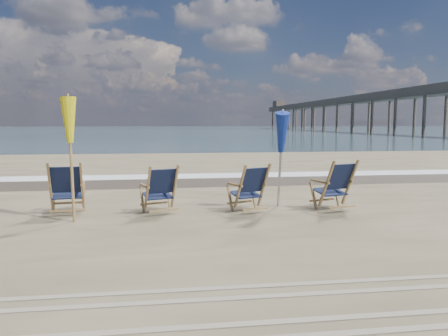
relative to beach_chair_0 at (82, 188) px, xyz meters
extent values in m
plane|color=#3B5562|center=(2.91, 125.82, -0.54)|extent=(400.00, 400.00, 0.00)
cube|color=silver|center=(2.91, 6.12, -0.54)|extent=(200.00, 1.40, 0.01)
cube|color=#42362A|center=(2.91, 4.62, -0.54)|extent=(200.00, 2.60, 0.00)
cylinder|color=#9A7745|center=(-0.06, -0.63, 0.61)|extent=(0.06, 0.06, 2.31)
cone|color=yellow|center=(-0.06, -0.63, 1.29)|extent=(0.30, 0.30, 0.85)
cylinder|color=#A5A5AD|center=(4.12, 0.00, 0.53)|extent=(0.06, 0.06, 2.13)
cone|color=navy|center=(4.12, 0.00, 1.12)|extent=(0.30, 0.30, 0.85)
camera|label=1|loc=(1.63, -9.05, 1.31)|focal=35.00mm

